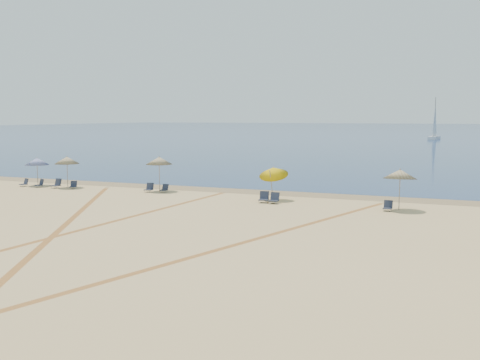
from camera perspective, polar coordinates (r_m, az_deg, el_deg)
The scene contains 19 objects.
ground at distance 20.71m, azimuth -21.24°, elevation -9.47°, with size 160.00×160.00×0.00m, color tan.
ocean at distance 239.93m, azimuth 18.50°, elevation 4.87°, with size 500.00×500.00×0.00m, color #0C2151.
wet_sand at distance 41.22m, azimuth 2.06°, elevation -1.20°, with size 500.00×500.00×0.00m, color olive.
umbrella_0 at distance 47.50m, azimuth -20.01°, elevation 1.79°, with size 1.88×1.88×2.29m.
umbrella_1 at distance 45.44m, azimuth -17.25°, elevation 1.94°, with size 1.91×1.91×2.48m.
umbrella_2 at distance 41.70m, azimuth -8.25°, elevation 1.96°, with size 1.97×1.97×2.62m.
umbrella_3 at distance 36.91m, azimuth 3.41°, elevation 0.89°, with size 1.93×2.00×2.54m.
umbrella_4 at distance 34.24m, azimuth 16.01°, elevation 0.58°, with size 2.01×2.04×2.50m.
chair_0 at distance 47.61m, azimuth -21.12°, elevation -0.28°, with size 0.66×0.72×0.61m.
chair_1 at distance 46.54m, azimuth -19.73°, elevation -0.35°, with size 0.73×0.78×0.64m.
chair_2 at distance 45.67m, azimuth -18.20°, elevation -0.37°, with size 0.69×0.78×0.72m.
chair_3 at distance 44.82m, azimuth -16.65°, elevation -0.52°, with size 0.66×0.70×0.59m.
chair_4 at distance 41.63m, azimuth -9.25°, elevation -0.81°, with size 0.60×0.69×0.66m.
chair_5 at distance 41.38m, azimuth -7.71°, elevation -0.87°, with size 0.51×0.59×0.59m.
chair_6 at distance 36.12m, azimuth 2.46°, elevation -1.80°, with size 0.70×0.79×0.72m.
chair_7 at distance 35.77m, azimuth 3.51°, elevation -1.90°, with size 0.58×0.68×0.70m.
chair_8 at distance 34.04m, azimuth 14.86°, elevation -2.61°, with size 0.52×0.60×0.61m.
sailboat_0 at distance 142.39m, azimuth 19.24°, elevation 5.16°, with size 2.68×6.92×10.04m.
tire_tracks at distance 28.71m, azimuth -10.20°, elevation -4.71°, with size 47.47×38.67×0.00m.
Camera 1 is at (13.73, -14.47, 5.55)m, focal length 41.81 mm.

